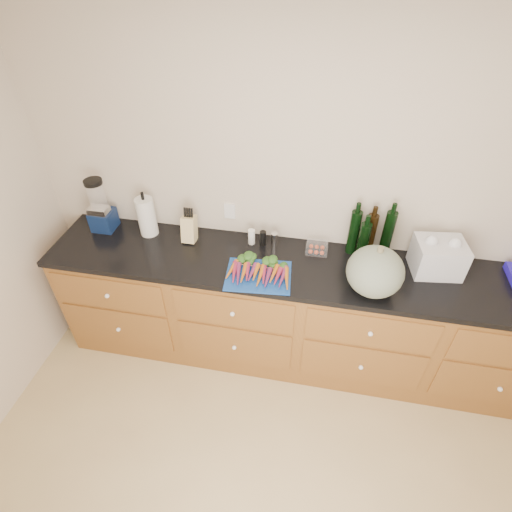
% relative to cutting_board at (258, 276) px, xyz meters
% --- Properties ---
extents(wall_back, '(4.10, 0.05, 2.60)m').
position_rel_cutting_board_xyz_m(wall_back, '(0.30, 0.48, 0.35)').
color(wall_back, beige).
rests_on(wall_back, ground).
extents(cabinets, '(3.60, 0.64, 0.90)m').
position_rel_cutting_board_xyz_m(cabinets, '(0.30, 0.16, -0.49)').
color(cabinets, brown).
rests_on(cabinets, ground).
extents(countertop, '(3.64, 0.62, 0.04)m').
position_rel_cutting_board_xyz_m(countertop, '(0.30, 0.16, -0.03)').
color(countertop, black).
rests_on(countertop, cabinets).
extents(cutting_board, '(0.45, 0.36, 0.01)m').
position_rel_cutting_board_xyz_m(cutting_board, '(0.00, 0.00, 0.00)').
color(cutting_board, navy).
rests_on(cutting_board, countertop).
extents(carrots, '(0.40, 0.28, 0.05)m').
position_rel_cutting_board_xyz_m(carrots, '(0.00, 0.03, 0.03)').
color(carrots, '#C26416').
rests_on(carrots, cutting_board).
extents(squash, '(0.35, 0.35, 0.31)m').
position_rel_cutting_board_xyz_m(squash, '(0.72, 0.01, 0.15)').
color(squash, '#5E6C5B').
rests_on(squash, countertop).
extents(blender_appliance, '(0.16, 0.16, 0.41)m').
position_rel_cutting_board_xyz_m(blender_appliance, '(-1.24, 0.32, 0.17)').
color(blender_appliance, '#0E1F45').
rests_on(blender_appliance, countertop).
extents(paper_towel, '(0.13, 0.13, 0.29)m').
position_rel_cutting_board_xyz_m(paper_towel, '(-0.89, 0.32, 0.14)').
color(paper_towel, silver).
rests_on(paper_towel, countertop).
extents(knife_block, '(0.10, 0.10, 0.19)m').
position_rel_cutting_board_xyz_m(knife_block, '(-0.56, 0.30, 0.09)').
color(knife_block, '#D2B87B').
rests_on(knife_block, countertop).
extents(grinder_salt, '(0.05, 0.05, 0.11)m').
position_rel_cutting_board_xyz_m(grinder_salt, '(-0.11, 0.34, 0.05)').
color(grinder_salt, white).
rests_on(grinder_salt, countertop).
extents(grinder_pepper, '(0.05, 0.05, 0.11)m').
position_rel_cutting_board_xyz_m(grinder_pepper, '(-0.03, 0.34, 0.05)').
color(grinder_pepper, black).
rests_on(grinder_pepper, countertop).
extents(canister_chrome, '(0.05, 0.05, 0.11)m').
position_rel_cutting_board_xyz_m(canister_chrome, '(0.05, 0.34, 0.05)').
color(canister_chrome, silver).
rests_on(canister_chrome, countertop).
extents(tomato_box, '(0.15, 0.12, 0.07)m').
position_rel_cutting_board_xyz_m(tomato_box, '(0.35, 0.33, 0.03)').
color(tomato_box, white).
rests_on(tomato_box, countertop).
extents(bottles, '(0.29, 0.15, 0.35)m').
position_rel_cutting_board_xyz_m(bottles, '(0.69, 0.37, 0.15)').
color(bottles, black).
rests_on(bottles, countertop).
extents(grocery_bag, '(0.33, 0.28, 0.22)m').
position_rel_cutting_board_xyz_m(grocery_bag, '(1.14, 0.28, 0.11)').
color(grocery_bag, white).
rests_on(grocery_bag, countertop).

